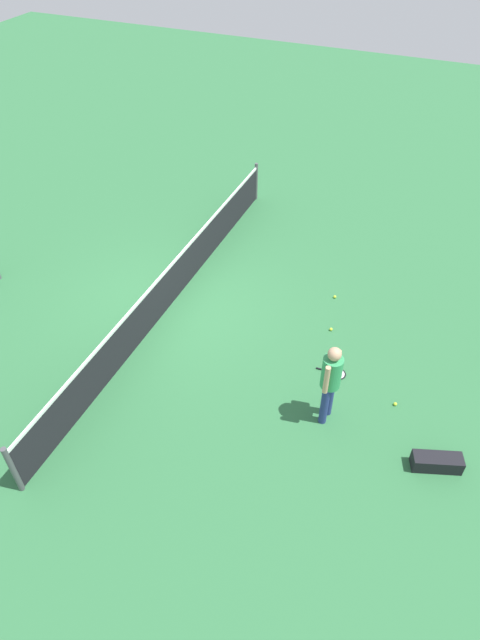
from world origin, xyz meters
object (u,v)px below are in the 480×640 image
Objects in this scene: tennis_ball_by_net at (331,329)px; tennis_ball_midcourt at (395,404)px; player_near_side at (331,379)px; tennis_racket_near_player at (336,373)px; tennis_ball_near_player at (331,398)px; equipment_bag at (439,462)px; tennis_ball_baseline at (335,297)px.

tennis_ball_by_net is 2.20m from tennis_ball_midcourt.
tennis_ball_by_net is (2.24, 0.52, -0.98)m from player_near_side.
tennis_ball_near_player is at bearing -172.30° from tennis_racket_near_player.
tennis_ball_by_net is at bearing 20.75° from tennis_racket_near_player.
tennis_ball_midcourt is (-0.33, -1.19, 0.02)m from tennis_racket_near_player.
tennis_ball_near_player is 0.08× the size of equipment_bag.
tennis_ball_near_player is at bearing -165.53° from tennis_ball_baseline.
player_near_side reaches higher than equipment_bag.
tennis_ball_near_player is (-0.65, -0.09, 0.02)m from tennis_racket_near_player.
tennis_racket_near_player is 0.66m from tennis_ball_near_player.
tennis_ball_midcourt and tennis_ball_baseline have the same top height.
tennis_ball_near_player and tennis_ball_baseline have the same top height.
tennis_ball_by_net is at bearing 47.69° from tennis_ball_midcourt.
tennis_ball_by_net is 0.08× the size of equipment_bag.
tennis_ball_by_net reaches higher than tennis_racket_near_player.
tennis_ball_midcourt is 0.08× the size of equipment_bag.
tennis_ball_midcourt reaches higher than tennis_racket_near_player.
tennis_ball_by_net is 1.00× the size of tennis_ball_baseline.
equipment_bag is (-0.28, -2.00, -0.87)m from player_near_side.
tennis_ball_by_net is at bearing 13.14° from player_near_side.
tennis_ball_by_net is (1.80, 0.52, 0.00)m from tennis_ball_near_player.
tennis_racket_near_player is 2.50m from equipment_bag.
tennis_ball_near_player is 1.88m from tennis_ball_by_net.
tennis_ball_by_net and tennis_ball_baseline have the same top height.
player_near_side is 1.48m from tennis_racket_near_player.
tennis_ball_by_net is 1.00× the size of tennis_ball_midcourt.
player_near_side reaches higher than tennis_ball_baseline.
tennis_ball_baseline is at bearing 37.34° from equipment_bag.
player_near_side is at bearing -166.86° from tennis_ball_by_net.
player_near_side is 2.01× the size of equipment_bag.
player_near_side is 25.76× the size of tennis_ball_baseline.
tennis_racket_near_player is at bearing 56.70° from equipment_bag.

